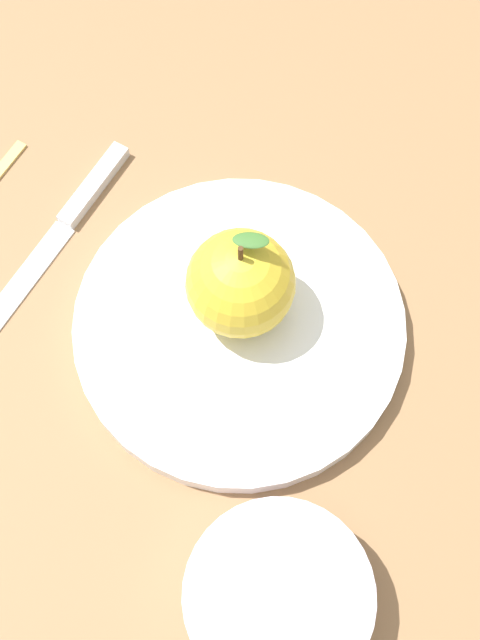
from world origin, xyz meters
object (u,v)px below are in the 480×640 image
Objects in this scene: dinner_plate at (240,324)px; knife at (65,224)px; apple at (240,283)px; side_bowl at (278,596)px.

dinner_plate is 0.17m from knife.
dinner_plate is 2.70× the size of apple.
dinner_plate is 0.05m from apple.
knife is at bearing 70.93° from side_bowl.
knife is at bearing 97.98° from dinner_plate.
side_bowl is 0.33m from knife.
apple is 0.76× the size of side_bowl.
dinner_plate is 1.21× the size of knife.
apple is at bearing 39.14° from dinner_plate.
side_bowl reaches higher than dinner_plate.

